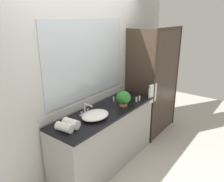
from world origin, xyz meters
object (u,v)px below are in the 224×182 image
(faucet, at_px, (85,111))
(rolled_towel_middle, at_px, (71,123))
(amenity_bottle_lotion, at_px, (114,99))
(amenity_bottle_conditioner, at_px, (136,99))
(sink_basin, at_px, (95,115))
(soap_dish, at_px, (124,98))
(rolled_towel_near_edge, at_px, (64,127))
(potted_plant, at_px, (123,98))
(amenity_bottle_body_wash, at_px, (139,98))

(faucet, bearing_deg, rolled_towel_middle, -162.35)
(amenity_bottle_lotion, xyz_separation_m, rolled_towel_middle, (-1.00, -0.11, 0.02))
(amenity_bottle_lotion, bearing_deg, faucet, 178.82)
(amenity_bottle_conditioner, height_order, rolled_towel_middle, rolled_towel_middle)
(sink_basin, height_order, faucet, faucet)
(sink_basin, height_order, soap_dish, sink_basin)
(rolled_towel_near_edge, xyz_separation_m, rolled_towel_middle, (0.11, 0.00, 0.01))
(soap_dish, height_order, rolled_towel_near_edge, rolled_towel_near_edge)
(soap_dish, height_order, amenity_bottle_conditioner, amenity_bottle_conditioner)
(potted_plant, bearing_deg, rolled_towel_middle, 172.72)
(faucet, bearing_deg, amenity_bottle_lotion, -1.18)
(faucet, bearing_deg, soap_dish, -6.38)
(faucet, height_order, amenity_bottle_conditioner, faucet)
(soap_dish, bearing_deg, rolled_towel_middle, -178.56)
(potted_plant, bearing_deg, rolled_towel_near_edge, 173.67)
(potted_plant, bearing_deg, amenity_bottle_lotion, 74.67)
(sink_basin, relative_size, rolled_towel_near_edge, 1.92)
(amenity_bottle_body_wash, bearing_deg, potted_plant, 165.79)
(sink_basin, height_order, rolled_towel_near_edge, rolled_towel_near_edge)
(amenity_bottle_body_wash, bearing_deg, rolled_towel_near_edge, 171.75)
(rolled_towel_near_edge, bearing_deg, rolled_towel_middle, 1.91)
(amenity_bottle_conditioner, distance_m, rolled_towel_near_edge, 1.32)
(rolled_towel_middle, bearing_deg, faucet, 17.65)
(amenity_bottle_lotion, height_order, rolled_towel_middle, rolled_towel_middle)
(soap_dish, xyz_separation_m, rolled_towel_near_edge, (-1.28, -0.03, 0.04))
(sink_basin, xyz_separation_m, faucet, (-0.00, 0.18, 0.02))
(rolled_towel_near_edge, height_order, rolled_towel_middle, rolled_towel_middle)
(sink_basin, distance_m, soap_dish, 0.81)
(amenity_bottle_body_wash, bearing_deg, rolled_towel_middle, 170.89)
(soap_dish, height_order, amenity_bottle_lotion, amenity_bottle_lotion)
(potted_plant, xyz_separation_m, amenity_bottle_lotion, (0.06, 0.23, -0.09))
(amenity_bottle_lotion, relative_size, rolled_towel_middle, 0.38)
(soap_dish, bearing_deg, rolled_towel_near_edge, -178.52)
(soap_dish, distance_m, rolled_towel_near_edge, 1.28)
(rolled_towel_middle, bearing_deg, amenity_bottle_lotion, 6.05)
(sink_basin, xyz_separation_m, soap_dish, (0.80, 0.09, -0.03))
(soap_dish, distance_m, amenity_bottle_conditioner, 0.22)
(amenity_bottle_conditioner, bearing_deg, rolled_towel_near_edge, 171.98)
(amenity_bottle_body_wash, xyz_separation_m, rolled_towel_middle, (-1.27, 0.20, 0.02))
(rolled_towel_near_edge, relative_size, rolled_towel_middle, 1.03)
(sink_basin, relative_size, amenity_bottle_body_wash, 4.91)
(amenity_bottle_lotion, xyz_separation_m, amenity_bottle_body_wash, (0.27, -0.31, 0.00))
(sink_basin, bearing_deg, faucet, 90.00)
(faucet, distance_m, potted_plant, 0.62)
(faucet, distance_m, rolled_towel_near_edge, 0.50)
(amenity_bottle_body_wash, bearing_deg, faucet, 160.18)
(amenity_bottle_conditioner, bearing_deg, faucet, 159.60)
(potted_plant, height_order, rolled_towel_middle, potted_plant)
(potted_plant, relative_size, amenity_bottle_body_wash, 2.80)
(sink_basin, relative_size, faucet, 2.37)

